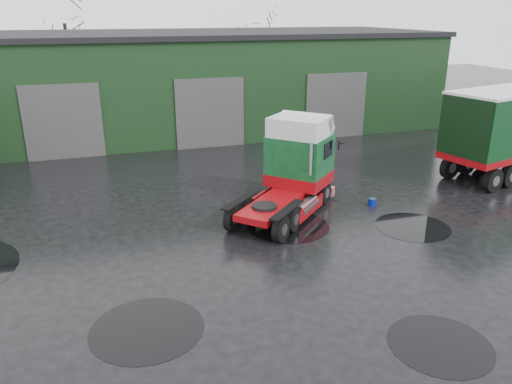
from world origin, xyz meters
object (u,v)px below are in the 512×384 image
wash_bucket (372,202)px  tree_back_b (257,56)px  hero_tractor (282,171)px  tree_back_a (68,48)px  warehouse (190,80)px

wash_bucket → tree_back_b: bearing=82.2°
hero_tractor → tree_back_a: (-8.29, 27.21, 2.90)m
hero_tractor → wash_bucket: 4.31m
tree_back_b → hero_tractor: bearing=-105.8°
wash_bucket → tree_back_b: 27.80m
warehouse → tree_back_b: size_ratio=4.32×
wash_bucket → hero_tractor: bearing=178.6°
wash_bucket → tree_back_a: (-12.25, 27.31, 4.60)m
warehouse → tree_back_b: (8.00, 10.00, 0.59)m
warehouse → tree_back_b: tree_back_b is taller
wash_bucket → tree_back_b: (3.75, 27.31, 3.60)m
tree_back_a → tree_back_b: (16.00, 0.00, -1.00)m
warehouse → hero_tractor: size_ratio=5.43×
warehouse → wash_bucket: bearing=-76.2°
warehouse → wash_bucket: warehouse is taller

